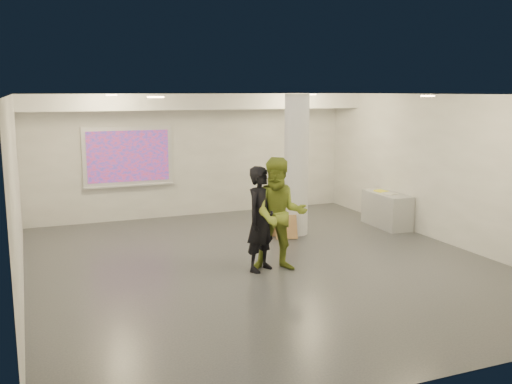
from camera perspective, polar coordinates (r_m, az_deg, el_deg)
name	(u,v)px	position (r m, az deg, el deg)	size (l,w,h in m)	color
floor	(264,264)	(10.28, 0.85, -7.24)	(8.00, 9.00, 0.01)	#35383C
ceiling	(265,94)	(9.82, 0.89, 9.73)	(8.00, 9.00, 0.01)	white
wall_back	(193,155)	(14.15, -6.29, 3.69)	(8.00, 0.01, 3.00)	beige
wall_front	(436,245)	(6.14, 17.58, -5.11)	(8.00, 0.01, 3.00)	beige
wall_left	(17,198)	(9.17, -22.81, -0.52)	(0.01, 9.00, 3.00)	beige
wall_right	(448,170)	(12.06, 18.65, 2.12)	(0.01, 9.00, 3.00)	beige
soffit_band	(199,101)	(13.54, -5.75, 9.01)	(8.00, 1.10, 0.36)	silver
downlight_nw	(111,95)	(11.65, -14.25, 9.38)	(0.22, 0.22, 0.02)	#FCC885
downlight_ne	(311,95)	(13.02, 5.57, 9.68)	(0.22, 0.22, 0.02)	#FCC885
downlight_sw	(156,97)	(7.71, -10.00, 9.33)	(0.22, 0.22, 0.02)	#FCC885
downlight_se	(428,96)	(9.66, 16.79, 9.18)	(0.22, 0.22, 0.02)	#FCC885
column	(296,165)	(12.18, 4.06, 2.69)	(0.52, 0.52, 3.00)	silver
projection_screen	(128,157)	(13.76, -12.67, 3.43)	(2.10, 0.13, 1.42)	silver
credenza	(387,210)	(13.33, 12.95, -1.75)	(0.55, 1.33, 0.78)	#9EA1A3
papers_stack	(390,193)	(13.18, 13.24, -0.14)	(0.24, 0.31, 0.02)	silver
postit_pad	(381,191)	(13.41, 12.41, 0.09)	(0.21, 0.29, 0.03)	#F9F42A
cardboard_back	(282,222)	(12.26, 2.63, -2.97)	(0.54, 0.05, 0.59)	#A07446
cardboard_front	(286,227)	(11.96, 3.03, -3.54)	(0.46, 0.05, 0.51)	#A07446
woman	(261,219)	(9.73, 0.52, -2.72)	(0.66, 0.43, 1.81)	black
man	(279,214)	(9.74, 2.36, -2.26)	(0.95, 0.74, 1.96)	olive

